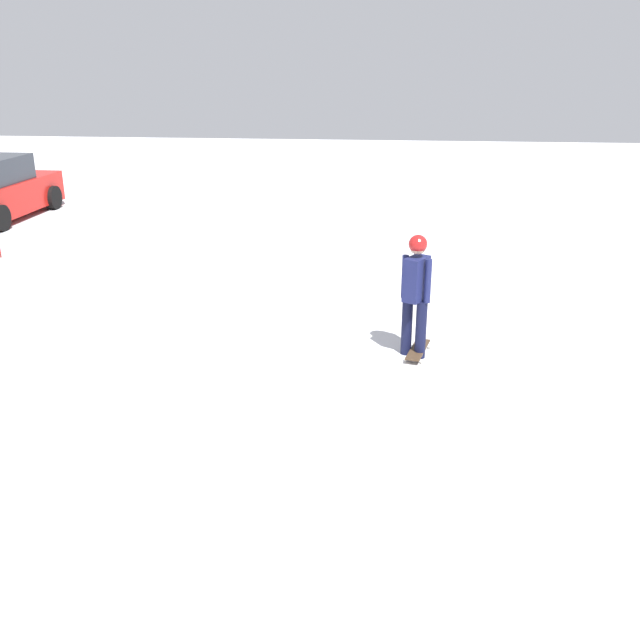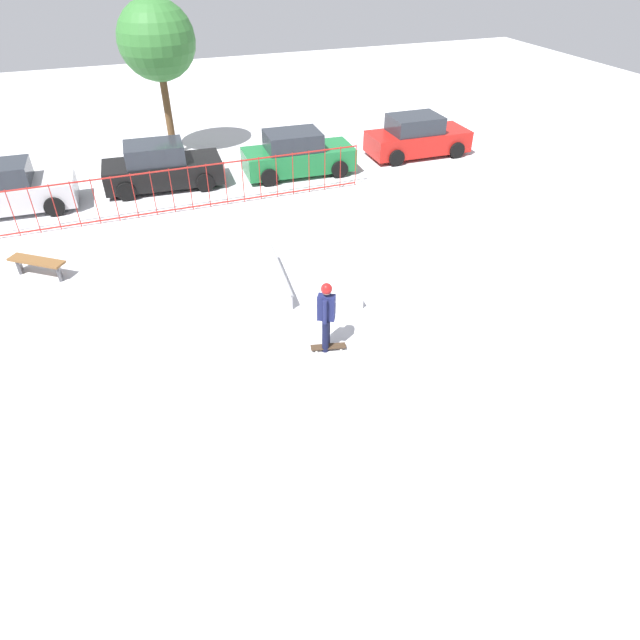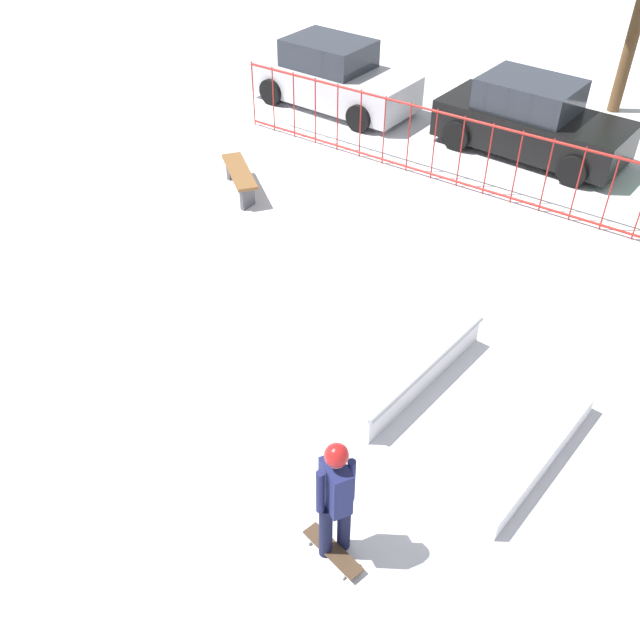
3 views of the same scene
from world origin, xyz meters
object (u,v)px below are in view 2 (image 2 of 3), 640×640
(skateboard, at_px, (328,347))
(park_bench, at_px, (37,264))
(skate_ramp, at_px, (231,289))
(parked_car_red, at_px, (417,137))
(skater, at_px, (326,312))
(parked_car_silver, at_px, (7,190))
(distant_tree, at_px, (157,41))
(parked_car_black, at_px, (161,167))
(parked_car_green, at_px, (297,155))

(skateboard, relative_size, park_bench, 0.54)
(skate_ramp, bearing_deg, parked_car_red, 44.44)
(skater, height_order, parked_car_silver, skater)
(skateboard, height_order, parked_car_red, parked_car_red)
(skateboard, distance_m, distant_tree, 14.99)
(skate_ramp, xyz_separation_m, distant_tree, (0.17, 11.58, 3.91))
(skateboard, xyz_separation_m, park_bench, (-6.28, 5.73, 0.28))
(park_bench, relative_size, distant_tree, 0.27)
(parked_car_red, bearing_deg, parked_car_black, 179.78)
(skate_ramp, distance_m, distant_tree, 12.22)
(skate_ramp, height_order, parked_car_black, parked_car_black)
(parked_car_black, distance_m, distant_tree, 5.03)
(skater, bearing_deg, skate_ramp, 150.36)
(park_bench, xyz_separation_m, parked_car_red, (14.17, 4.94, 0.37))
(parked_car_silver, bearing_deg, parked_car_green, 1.33)
(skateboard, xyz_separation_m, distant_tree, (-1.45, 14.33, 4.15))
(parked_car_red, bearing_deg, distant_tree, 159.27)
(skater, relative_size, parked_car_green, 0.41)
(skate_ramp, relative_size, park_bench, 3.68)
(skateboard, bearing_deg, parked_car_silver, 137.79)
(park_bench, bearing_deg, parked_car_green, 27.51)
(skateboard, height_order, park_bench, park_bench)
(parked_car_green, relative_size, distant_tree, 0.73)
(park_bench, relative_size, parked_car_green, 0.37)
(park_bench, bearing_deg, parked_car_black, 51.98)
(skateboard, distance_m, parked_car_green, 10.74)
(parked_car_green, distance_m, distant_tree, 6.69)
(skate_ramp, height_order, distant_tree, distant_tree)
(parked_car_green, bearing_deg, distant_tree, 138.71)
(parked_car_red, distance_m, distant_tree, 10.63)
(distant_tree, bearing_deg, skateboard, -84.22)
(parked_car_silver, relative_size, parked_car_black, 0.99)
(parked_car_black, bearing_deg, skate_ramp, -82.27)
(distant_tree, bearing_deg, parked_car_silver, -146.77)
(parked_car_black, distance_m, parked_car_green, 4.98)
(skate_ramp, height_order, skateboard, skate_ramp)
(skate_ramp, distance_m, parked_car_red, 12.37)
(skate_ramp, bearing_deg, skater, -54.61)
(skater, height_order, distant_tree, distant_tree)
(skater, height_order, parked_car_red, skater)
(skater, distance_m, distant_tree, 14.68)
(skateboard, height_order, distant_tree, distant_tree)
(park_bench, bearing_deg, distant_tree, 60.69)
(skateboard, bearing_deg, parked_car_red, 66.42)
(park_bench, height_order, parked_car_green, parked_car_green)
(parked_car_silver, relative_size, parked_car_red, 1.01)
(parked_car_red, bearing_deg, skate_ramp, -139.54)
(skater, height_order, skateboard, skater)
(skater, height_order, park_bench, skater)
(parked_car_green, bearing_deg, skateboard, -102.01)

